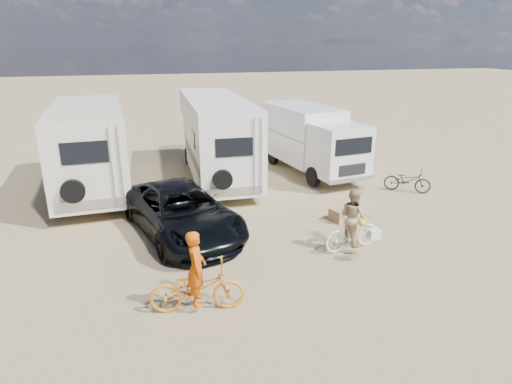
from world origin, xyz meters
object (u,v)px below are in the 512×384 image
object	(u,v)px
cooler	(177,210)
dark_suv	(182,211)
bike_man	(197,288)
bike_woman	(352,232)
rider_woman	(353,223)
box_truck	(311,141)
bike_parked	(407,180)
rider_man	(197,276)
crate	(339,215)
rv_left	(91,150)
rv_main	(216,139)

from	to	relation	value
cooler	dark_suv	bearing A→B (deg)	-72.62
bike_man	cooler	distance (m)	5.42
bike_woman	rider_woman	bearing A→B (deg)	170.41
box_truck	bike_parked	world-z (taller)	box_truck
box_truck	bike_woman	bearing A→B (deg)	-111.68
box_truck	rider_man	distance (m)	10.90
bike_man	bike_woman	xyz separation A→B (m)	(4.42, 1.70, -0.01)
bike_man	crate	distance (m)	6.15
crate	bike_parked	bearing A→B (deg)	27.45
dark_suv	bike_parked	world-z (taller)	dark_suv
box_truck	dark_suv	world-z (taller)	box_truck
rv_left	bike_parked	distance (m)	11.71
rv_main	box_truck	bearing A→B (deg)	-2.73
dark_suv	rv_main	bearing A→B (deg)	54.21
bike_man	crate	xyz separation A→B (m)	(4.99, 3.59, -0.32)
rv_main	rider_woman	bearing A→B (deg)	-71.66
dark_suv	box_truck	bearing A→B (deg)	24.81
bike_parked	cooler	world-z (taller)	bike_parked
rv_main	crate	bearing A→B (deg)	-61.88
bike_man	rider_man	size ratio (longest dim) A/B	1.22
bike_woman	bike_man	bearing A→B (deg)	101.42
rider_woman	cooler	bearing A→B (deg)	39.40
rv_left	bike_parked	world-z (taller)	rv_left
cooler	bike_woman	bearing A→B (deg)	-24.14
dark_suv	bike_parked	bearing A→B (deg)	-4.26
box_truck	cooler	bearing A→B (deg)	-157.55
rv_main	box_truck	distance (m)	4.02
dark_suv	rider_woman	distance (m)	4.83
bike_man	rider_woman	size ratio (longest dim) A/B	1.27
bike_parked	rv_left	bearing A→B (deg)	111.70
rider_woman	bike_parked	world-z (taller)	rider_woman
rv_left	crate	xyz separation A→B (m)	(7.53, -5.06, -1.39)
cooler	rv_left	bearing A→B (deg)	146.46
rv_left	cooler	size ratio (longest dim) A/B	13.23
rider_man	rider_woman	distance (m)	4.73
box_truck	rider_man	xyz separation A→B (m)	(-6.22, -8.94, -0.56)
dark_suv	bike_man	bearing A→B (deg)	-106.79
box_truck	cooler	world-z (taller)	box_truck
rv_left	box_truck	size ratio (longest dim) A/B	1.13
rv_main	bike_parked	bearing A→B (deg)	-28.10
dark_suv	bike_parked	size ratio (longest dim) A/B	3.01
rv_main	bike_man	xyz separation A→B (m)	(-2.23, -9.29, -1.10)
rider_man	bike_man	bearing A→B (deg)	0.00
bike_man	cooler	size ratio (longest dim) A/B	3.84
crate	bike_woman	bearing A→B (deg)	-106.78
box_truck	rider_woman	xyz separation A→B (m)	(-1.81, -7.24, -0.59)
rider_man	bike_parked	world-z (taller)	rider_man
rv_left	dark_suv	bearing A→B (deg)	-62.66
bike_parked	crate	world-z (taller)	bike_parked
cooler	crate	world-z (taller)	cooler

